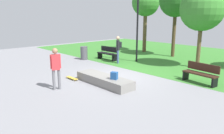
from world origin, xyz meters
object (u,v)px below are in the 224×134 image
Objects in this scene: skateboard_spare at (94,79)px; tree_young_birch at (146,3)px; skater_performing_trick at (56,65)px; trash_bin at (84,53)px; lamp_post at (138,22)px; park_bench_far_right at (108,53)px; concrete_ledge at (104,80)px; tree_leaning_ash at (202,9)px; backpack_on_ledge at (114,76)px; skateboard_by_ledge at (72,78)px; tree_broad_elm at (176,1)px; pedestrian_with_backpack at (118,47)px; park_bench_far_left at (201,73)px.

tree_young_birch reaches higher than skateboard_spare.
trash_bin is at bearing 134.70° from skater_performing_trick.
lamp_post is at bearing 36.48° from trash_bin.
park_bench_far_right is 3.01m from lamp_post.
concrete_ledge is at bearing -26.69° from trash_bin.
lamp_post is (1.83, 1.00, 2.17)m from park_bench_far_right.
tree_leaning_ash is (5.46, 2.35, 2.91)m from park_bench_far_right.
tree_young_birch is at bearing 98.36° from backpack_on_ledge.
skater_performing_trick is at bearing -112.12° from concrete_ledge.
skateboard_by_ledge is at bearing -142.85° from skateboard_spare.
tree_broad_elm is 3.03× the size of pedestrian_with_backpack.
tree_leaning_ash reaches higher than lamp_post.
backpack_on_ledge is 0.20× the size of park_bench_far_right.
skateboard_by_ledge is at bearing -112.62° from tree_leaning_ash.
skateboard_spare is (-0.76, 0.01, -0.13)m from concrete_ledge.
concrete_ledge is 9.42m from tree_broad_elm.
tree_broad_elm reaches higher than concrete_ledge.
skateboard_spare is (-1.46, 0.03, -0.48)m from backpack_on_ledge.
backpack_on_ledge is at bearing -24.14° from trash_bin.
tree_broad_elm is at bearing -3.57° from tree_young_birch.
tree_young_birch reaches higher than park_bench_far_right.
pedestrian_with_backpack is (-1.06, -4.73, -3.03)m from tree_broad_elm.
backpack_on_ledge is 2.47m from skater_performing_trick.
concrete_ledge is 2.25m from skater_performing_trick.
concrete_ledge is 10.52m from tree_young_birch.
pedestrian_with_backpack is at bearing 106.01° from skateboard_by_ledge.
tree_young_birch reaches higher than skateboard_by_ledge.
lamp_post is at bearing -159.48° from tree_leaning_ash.
tree_young_birch is at bearing 84.05° from trash_bin.
skater_performing_trick is 6.47m from park_bench_far_left.
lamp_post reaches higher than concrete_ledge.
lamp_post reaches higher than skateboard_by_ledge.
tree_young_birch is at bearing 110.91° from pedestrian_with_backpack.
pedestrian_with_backpack is at bearing 110.20° from backpack_on_ledge.
park_bench_far_right is 5.89m from tree_young_birch.
tree_leaning_ash is 0.89× the size of tree_young_birch.
park_bench_far_right is 1.48m from pedestrian_with_backpack.
skateboard_by_ledge is 1.11m from skateboard_spare.
pedestrian_with_backpack is at bearing 20.92° from trash_bin.
backpack_on_ledge is 0.18× the size of skater_performing_trick.
tree_broad_elm is 7.61m from trash_bin.
tree_leaning_ash is 6.45m from tree_young_birch.
tree_leaning_ash is 3.94m from lamp_post.
concrete_ledge is at bearing -51.72° from pedestrian_with_backpack.
concrete_ledge is 0.70× the size of lamp_post.
tree_broad_elm is (2.40, 4.47, 3.61)m from park_bench_far_right.
skateboard_by_ledge is (-2.34, -0.64, -0.48)m from backpack_on_ledge.
tree_broad_elm is at bearing 133.07° from park_bench_far_left.
skateboard_spare is 4.96m from park_bench_far_left.
lamp_post reaches higher than skateboard_spare.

